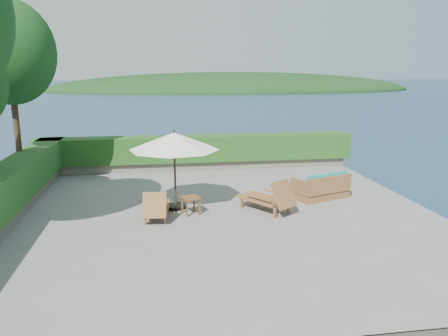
{
  "coord_description": "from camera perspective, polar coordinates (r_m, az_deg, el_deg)",
  "views": [
    {
      "loc": [
        -1.58,
        -11.44,
        3.88
      ],
      "look_at": [
        0.3,
        0.8,
        1.1
      ],
      "focal_mm": 35.0,
      "sensor_mm": 36.0,
      "label": 1
    }
  ],
  "objects": [
    {
      "name": "ocean",
      "position": [
        13.44,
        -0.78,
        -18.13
      ],
      "size": [
        600.0,
        600.0,
        0.0
      ],
      "primitive_type": "plane",
      "color": "#172C49",
      "rests_on": "ground"
    },
    {
      "name": "planter_wall_far",
      "position": [
        17.51,
        -3.36,
        0.44
      ],
      "size": [
        12.0,
        0.6,
        0.36
      ],
      "primitive_type": "cube",
      "color": "gray",
      "rests_on": "ground"
    },
    {
      "name": "foundation",
      "position": [
        12.76,
        -0.8,
        -12.53
      ],
      "size": [
        12.0,
        12.0,
        3.0
      ],
      "primitive_type": "cube",
      "color": "#544E42",
      "rests_on": "ocean"
    },
    {
      "name": "offshore_island",
      "position": [
        153.91,
        1.23,
        10.11
      ],
      "size": [
        126.0,
        57.6,
        12.6
      ],
      "primitive_type": "ellipsoid",
      "color": "#163213",
      "rests_on": "ocean"
    },
    {
      "name": "side_table",
      "position": [
        12.03,
        -4.39,
        -4.18
      ],
      "size": [
        0.58,
        0.58,
        0.49
      ],
      "rotation": [
        0.0,
        0.0,
        0.32
      ],
      "color": "brown",
      "rests_on": "ground"
    },
    {
      "name": "lounge_right",
      "position": [
        12.28,
        5.88,
        -3.85
      ],
      "size": [
        1.52,
        1.77,
        0.97
      ],
      "rotation": [
        0.0,
        0.0,
        0.61
      ],
      "color": "brown",
      "rests_on": "ground"
    },
    {
      "name": "tree_far",
      "position": [
        15.3,
        -26.29,
        13.36
      ],
      "size": [
        2.8,
        2.8,
        6.03
      ],
      "color": "#49311C",
      "rests_on": "ground"
    },
    {
      "name": "ground",
      "position": [
        12.18,
        -0.83,
        -5.91
      ],
      "size": [
        12.0,
        12.0,
        0.0
      ],
      "primitive_type": "plane",
      "color": "gray",
      "rests_on": "ground"
    },
    {
      "name": "wicker_loveseat",
      "position": [
        13.81,
        12.61,
        -2.58
      ],
      "size": [
        1.88,
        1.38,
        0.83
      ],
      "rotation": [
        0.0,
        0.0,
        0.34
      ],
      "color": "brown",
      "rests_on": "ground"
    },
    {
      "name": "hedge_left",
      "position": [
        12.5,
        -27.22,
        -2.82
      ],
      "size": [
        0.9,
        12.4,
        1.0
      ],
      "primitive_type": "cube",
      "color": "#124014",
      "rests_on": "planter_wall_left"
    },
    {
      "name": "planter_wall_left",
      "position": [
        12.68,
        -26.92,
        -5.74
      ],
      "size": [
        0.6,
        12.0,
        0.36
      ],
      "primitive_type": "cube",
      "color": "gray",
      "rests_on": "ground"
    },
    {
      "name": "hedge_far",
      "position": [
        17.38,
        -3.39,
        2.6
      ],
      "size": [
        12.4,
        0.9,
        1.0
      ],
      "primitive_type": "cube",
      "color": "#124014",
      "rests_on": "planter_wall_far"
    },
    {
      "name": "lounge_left",
      "position": [
        11.75,
        -8.82,
        -4.97
      ],
      "size": [
        0.75,
        1.52,
        0.84
      ],
      "rotation": [
        0.0,
        0.0,
        -0.1
      ],
      "color": "brown",
      "rests_on": "ground"
    },
    {
      "name": "patio_umbrella",
      "position": [
        12.25,
        -6.52,
        3.41
      ],
      "size": [
        2.9,
        2.9,
        2.28
      ],
      "rotation": [
        0.0,
        0.0,
        -0.15
      ],
      "color": "black",
      "rests_on": "ground"
    }
  ]
}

